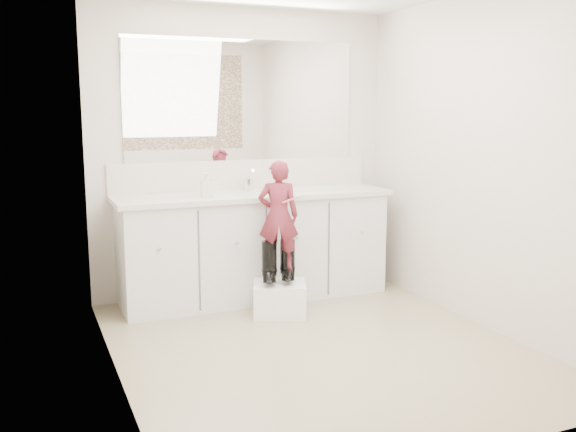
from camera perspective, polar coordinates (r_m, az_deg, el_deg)
name	(u,v)px	position (r m, az deg, el deg)	size (l,w,h in m)	color
floor	(318,346)	(4.39, 2.65, -11.50)	(3.00, 3.00, 0.00)	#8C7B5C
wall_back	(243,153)	(5.50, -4.02, 5.63)	(2.60, 2.60, 0.00)	beige
wall_front	(471,198)	(2.84, 15.95, 1.58)	(2.60, 2.60, 0.00)	beige
wall_left	(110,176)	(3.74, -15.53, 3.44)	(3.00, 3.00, 0.00)	beige
wall_right	(483,161)	(4.82, 16.91, 4.68)	(3.00, 3.00, 0.00)	beige
vanity_cabinet	(255,248)	(5.35, -2.97, -2.86)	(2.20, 0.55, 0.85)	silver
countertop	(255,195)	(5.26, -2.96, 1.84)	(2.28, 0.58, 0.04)	beige
backsplash	(244,175)	(5.50, -3.95, 3.69)	(2.28, 0.03, 0.25)	beige
mirror	(243,100)	(5.47, -4.04, 10.22)	(2.00, 0.02, 1.00)	white
dot_panel	(475,90)	(2.83, 16.25, 10.68)	(2.00, 0.01, 1.20)	#472819
faucet	(248,185)	(5.40, -3.56, 2.79)	(0.08, 0.08, 0.10)	silver
cup	(280,185)	(5.40, -0.68, 2.80)	(0.11, 0.11, 0.10)	beige
soap_bottle	(207,185)	(5.06, -7.25, 2.77)	(0.08, 0.09, 0.19)	beige
step_stool	(280,299)	(4.98, -0.76, -7.37)	(0.40, 0.33, 0.25)	white
boot_left	(269,262)	(4.89, -1.67, -4.14)	(0.12, 0.22, 0.33)	black
boot_right	(288,261)	(4.95, -0.04, -3.98)	(0.12, 0.22, 0.33)	black
toddler	(278,216)	(4.85, -0.86, 0.03)	(0.31, 0.20, 0.84)	#B33744
toothbrush	(291,200)	(4.78, 0.27, 1.47)	(0.01, 0.01, 0.14)	#FC6292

